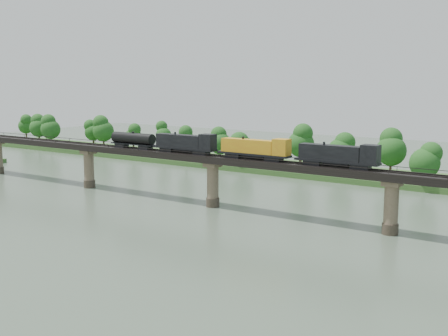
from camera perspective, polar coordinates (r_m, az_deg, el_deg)
The scene contains 6 objects.
ground at distance 103.41m, azimuth -10.98°, elevation -6.90°, with size 400.00×400.00×0.00m, color #3B4B3B.
far_bank at distance 172.18m, azimuth 9.62°, elevation -0.30°, with size 300.00×24.00×1.60m, color #2D5321.
bridge at distance 124.40m, azimuth -1.15°, elevation -1.49°, with size 236.00×30.00×11.50m.
bridge_superstructure at distance 123.42m, azimuth -1.16°, elevation 1.40°, with size 220.00×4.90×0.75m.
far_treeline at distance 170.76m, azimuth 6.55°, elevation 2.41°, with size 289.06×17.54×13.60m.
freight_train at distance 120.60m, azimuth 0.59°, elevation 2.16°, with size 67.98×2.65×4.68m.
Camera 1 is at (71.61, -69.25, 27.74)m, focal length 45.00 mm.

